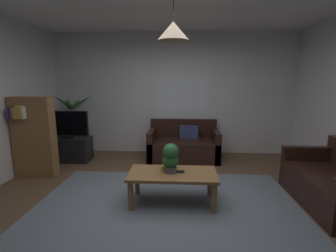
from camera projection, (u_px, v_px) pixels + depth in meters
floor at (167, 208)px, 3.17m from camera, size 5.47×5.09×0.02m
rug at (166, 215)px, 2.97m from camera, size 3.55×2.80×0.01m
wall_back at (174, 94)px, 5.45m from camera, size 5.59×0.06×2.73m
window_pane at (181, 99)px, 5.43m from camera, size 1.18×0.01×1.01m
couch_under_window at (183, 146)px, 5.14m from camera, size 1.48×0.83×0.82m
couch_right_side at (336, 186)px, 3.18m from camera, size 0.83×1.41×0.82m
coffee_table at (173, 177)px, 3.23m from camera, size 1.19×0.59×0.44m
book_on_table_0 at (166, 170)px, 3.27m from camera, size 0.13×0.14×0.02m
book_on_table_1 at (166, 169)px, 3.26m from camera, size 0.14×0.10×0.03m
book_on_table_2 at (166, 167)px, 3.26m from camera, size 0.12×0.10×0.03m
remote_on_table_0 at (178, 171)px, 3.22m from camera, size 0.16×0.06×0.02m
potted_plant_on_table at (171, 158)px, 3.21m from camera, size 0.22×0.23×0.40m
tv_stand at (69, 149)px, 5.01m from camera, size 0.90×0.44×0.50m
tv at (66, 124)px, 4.89m from camera, size 0.91×0.16×0.56m
potted_palm_corner at (73, 128)px, 5.46m from camera, size 0.84×0.82×1.41m
bookshelf_corner at (34, 137)px, 4.11m from camera, size 0.70×0.31×1.40m
pendant_lamp at (173, 31)px, 2.88m from camera, size 0.40×0.40×0.59m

